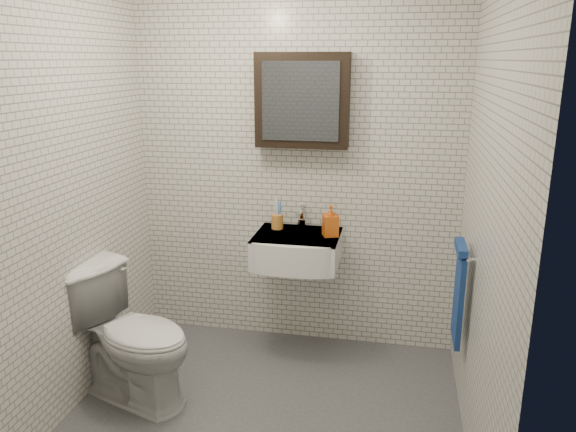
{
  "coord_description": "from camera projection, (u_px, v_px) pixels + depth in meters",
  "views": [
    {
      "loc": [
        0.68,
        -2.67,
        1.96
      ],
      "look_at": [
        0.05,
        0.45,
        1.07
      ],
      "focal_mm": 35.0,
      "sensor_mm": 36.0,
      "label": 1
    }
  ],
  "objects": [
    {
      "name": "ground",
      "position": [
        263.0,
        416.0,
        3.18
      ],
      "size": [
        2.2,
        2.0,
        0.01
      ],
      "primitive_type": "cube",
      "color": "#45464C",
      "rests_on": "ground"
    },
    {
      "name": "room_shell",
      "position": [
        260.0,
        162.0,
        2.78
      ],
      "size": [
        2.22,
        2.02,
        2.51
      ],
      "color": "silver",
      "rests_on": "ground"
    },
    {
      "name": "washbasin",
      "position": [
        296.0,
        250.0,
        3.66
      ],
      "size": [
        0.55,
        0.5,
        0.2
      ],
      "color": "white",
      "rests_on": "room_shell"
    },
    {
      "name": "faucet",
      "position": [
        302.0,
        218.0,
        3.8
      ],
      "size": [
        0.06,
        0.2,
        0.15
      ],
      "color": "silver",
      "rests_on": "washbasin"
    },
    {
      "name": "mirror_cabinet",
      "position": [
        302.0,
        101.0,
        3.58
      ],
      "size": [
        0.6,
        0.15,
        0.6
      ],
      "color": "black",
      "rests_on": "room_shell"
    },
    {
      "name": "towel_rail",
      "position": [
        459.0,
        289.0,
        3.12
      ],
      "size": [
        0.09,
        0.3,
        0.58
      ],
      "color": "silver",
      "rests_on": "room_shell"
    },
    {
      "name": "toothbrush_cup",
      "position": [
        277.0,
        221.0,
        3.78
      ],
      "size": [
        0.1,
        0.1,
        0.22
      ],
      "rotation": [
        0.0,
        0.0,
        -0.36
      ],
      "color": "#C07A30",
      "rests_on": "washbasin"
    },
    {
      "name": "soap_bottle",
      "position": [
        331.0,
        220.0,
        3.61
      ],
      "size": [
        0.12,
        0.12,
        0.21
      ],
      "primitive_type": "imported",
      "rotation": [
        0.0,
        0.0,
        0.35
      ],
      "color": "#F05519",
      "rests_on": "washbasin"
    },
    {
      "name": "toilet",
      "position": [
        131.0,
        336.0,
        3.27
      ],
      "size": [
        0.9,
        0.69,
        0.81
      ],
      "primitive_type": "imported",
      "rotation": [
        0.0,
        0.0,
        1.22
      ],
      "color": "white",
      "rests_on": "ground"
    }
  ]
}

